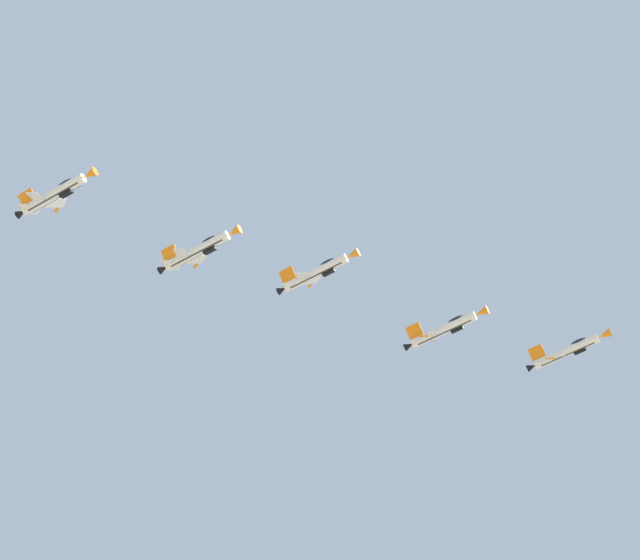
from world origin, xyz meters
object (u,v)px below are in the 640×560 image
(fighter_jet_left_wing, at_px, (445,329))
(fighter_jet_right_wing, at_px, (317,272))
(fighter_jet_lead, at_px, (568,351))
(fighter_jet_left_outer, at_px, (199,250))
(fighter_jet_right_outer, at_px, (55,194))

(fighter_jet_left_wing, distance_m, fighter_jet_right_wing, 24.30)
(fighter_jet_lead, height_order, fighter_jet_left_wing, fighter_jet_lead)
(fighter_jet_lead, relative_size, fighter_jet_left_wing, 1.00)
(fighter_jet_left_wing, bearing_deg, fighter_jet_left_outer, -40.24)
(fighter_jet_left_outer, height_order, fighter_jet_right_outer, fighter_jet_right_outer)
(fighter_jet_left_wing, xyz_separation_m, fighter_jet_right_wing, (-22.98, -7.02, 3.62))
(fighter_jet_lead, bearing_deg, fighter_jet_right_outer, -41.29)
(fighter_jet_right_wing, height_order, fighter_jet_left_outer, fighter_jet_right_wing)
(fighter_jet_left_outer, bearing_deg, fighter_jet_right_wing, 136.77)
(fighter_jet_right_wing, distance_m, fighter_jet_right_outer, 45.24)
(fighter_jet_left_wing, xyz_separation_m, fighter_jet_right_outer, (-66.93, -17.77, 3.01))
(fighter_jet_right_outer, bearing_deg, fighter_jet_left_wing, 140.20)
(fighter_jet_right_outer, bearing_deg, fighter_jet_right_wing, 139.08)
(fighter_jet_left_outer, xyz_separation_m, fighter_jet_right_outer, (-23.84, -6.68, 2.69))
(fighter_jet_left_outer, bearing_deg, fighter_jet_lead, 137.88)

